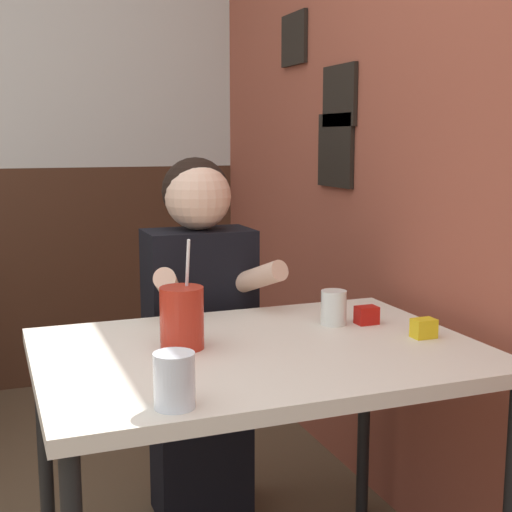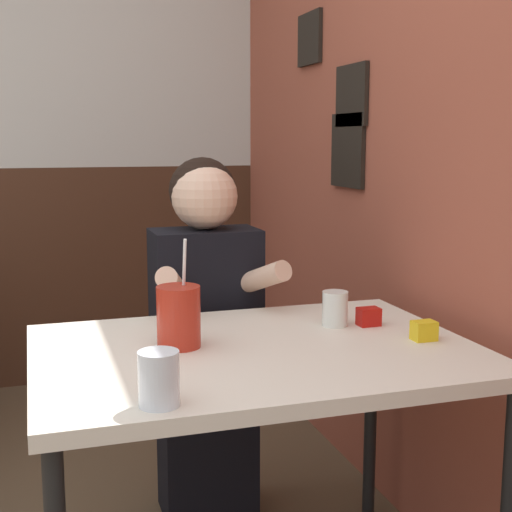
# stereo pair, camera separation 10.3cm
# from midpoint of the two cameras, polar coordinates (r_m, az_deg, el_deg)

# --- Properties ---
(brick_wall_right) EXTENTS (0.08, 4.32, 2.70)m
(brick_wall_right) POSITION_cam_midpoint_polar(r_m,az_deg,el_deg) (2.77, 8.53, 11.53)
(brick_wall_right) COLOR #9E4C38
(brick_wall_right) RESTS_ON ground_plane
(main_table) EXTENTS (1.09, 0.78, 0.73)m
(main_table) POSITION_cam_midpoint_polar(r_m,az_deg,el_deg) (1.81, 1.66, -9.24)
(main_table) COLOR beige
(main_table) RESTS_ON ground_plane
(person_seated) EXTENTS (0.42, 0.41, 1.18)m
(person_seated) POSITION_cam_midpoint_polar(r_m,az_deg,el_deg) (2.33, -2.75, -5.83)
(person_seated) COLOR black
(person_seated) RESTS_ON ground_plane
(cocktail_pitcher) EXTENTS (0.11, 0.11, 0.27)m
(cocktail_pitcher) POSITION_cam_midpoint_polar(r_m,az_deg,el_deg) (1.77, -4.55, -4.86)
(cocktail_pitcher) COLOR #B22819
(cocktail_pitcher) RESTS_ON main_table
(glass_near_pitcher) EXTENTS (0.08, 0.08, 0.11)m
(glass_near_pitcher) POSITION_cam_midpoint_polar(r_m,az_deg,el_deg) (1.40, -5.67, -9.76)
(glass_near_pitcher) COLOR silver
(glass_near_pitcher) RESTS_ON main_table
(glass_center) EXTENTS (0.07, 0.07, 0.10)m
(glass_center) POSITION_cam_midpoint_polar(r_m,az_deg,el_deg) (1.99, 7.83, -4.20)
(glass_center) COLOR silver
(glass_center) RESTS_ON main_table
(condiment_ketchup) EXTENTS (0.06, 0.04, 0.05)m
(condiment_ketchup) POSITION_cam_midpoint_polar(r_m,az_deg,el_deg) (2.01, 10.46, -4.81)
(condiment_ketchup) COLOR #B7140F
(condiment_ketchup) RESTS_ON main_table
(condiment_mustard) EXTENTS (0.06, 0.04, 0.05)m
(condiment_mustard) POSITION_cam_midpoint_polar(r_m,az_deg,el_deg) (1.90, 14.82, -5.81)
(condiment_mustard) COLOR yellow
(condiment_mustard) RESTS_ON main_table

